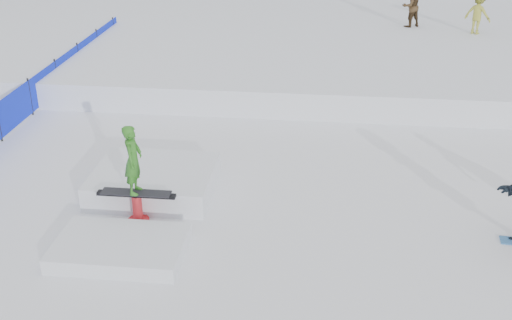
# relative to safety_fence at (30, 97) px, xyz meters

# --- Properties ---
(ground) EXTENTS (120.00, 120.00, 0.00)m
(ground) POSITION_rel_safety_fence_xyz_m (6.50, -6.60, -0.55)
(ground) COLOR white
(snow_midrise) EXTENTS (50.00, 18.00, 0.80)m
(snow_midrise) POSITION_rel_safety_fence_xyz_m (6.50, 9.40, -0.15)
(snow_midrise) COLOR white
(snow_midrise) RESTS_ON ground
(safety_fence) EXTENTS (0.05, 16.00, 1.10)m
(safety_fence) POSITION_rel_safety_fence_xyz_m (0.00, 0.00, 0.00)
(safety_fence) COLOR #1026DD
(safety_fence) RESTS_ON ground
(walker_olive) EXTENTS (0.96, 0.89, 1.57)m
(walker_olive) POSITION_rel_safety_fence_xyz_m (11.43, 8.63, 1.04)
(walker_olive) COLOR #3E2B17
(walker_olive) RESTS_ON snow_midrise
(walker_ygreen) EXTENTS (1.11, 0.99, 1.49)m
(walker_ygreen) POSITION_rel_safety_fence_xyz_m (13.75, 7.81, 1.00)
(walker_ygreen) COLOR #AAAA3B
(walker_ygreen) RESTS_ON snow_midrise
(jib_rail_feature) EXTENTS (2.60, 4.40, 2.11)m
(jib_rail_feature) POSITION_rel_safety_fence_xyz_m (4.69, -4.91, -0.25)
(jib_rail_feature) COLOR white
(jib_rail_feature) RESTS_ON ground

